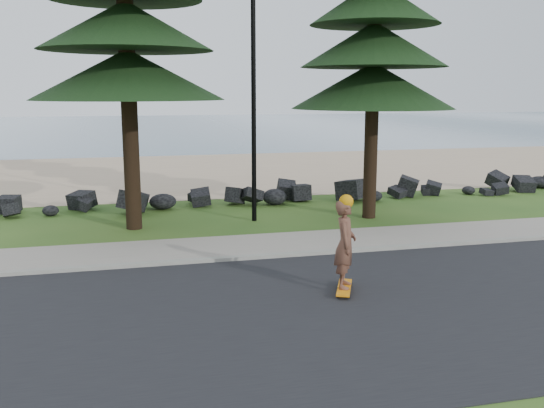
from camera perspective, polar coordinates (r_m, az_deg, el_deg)
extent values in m
plane|color=#264D18|center=(15.05, 0.93, -4.08)|extent=(160.00, 160.00, 0.00)
cube|color=black|center=(10.96, 7.08, -9.84)|extent=(160.00, 7.00, 0.02)
cube|color=gray|center=(14.20, 1.87, -4.79)|extent=(160.00, 0.20, 0.10)
cube|color=gray|center=(15.23, 0.74, -3.75)|extent=(160.00, 2.00, 0.08)
cube|color=tan|center=(29.06, -6.46, 3.05)|extent=(160.00, 15.00, 0.01)
cube|color=#3A5A6F|center=(65.28, -10.76, 7.15)|extent=(160.00, 58.00, 0.01)
cylinder|color=black|center=(18.48, 9.66, 17.26)|extent=(0.40, 0.40, 12.00)
cylinder|color=black|center=(17.66, -1.75, 11.21)|extent=(0.14, 0.14, 8.00)
cube|color=orange|center=(11.83, 6.81, -7.81)|extent=(0.64, 1.03, 0.03)
imported|color=brown|center=(11.59, 6.91, -3.74)|extent=(0.62, 0.73, 1.70)
sphere|color=#C8820B|center=(11.41, 7.00, 0.23)|extent=(0.27, 0.27, 0.27)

